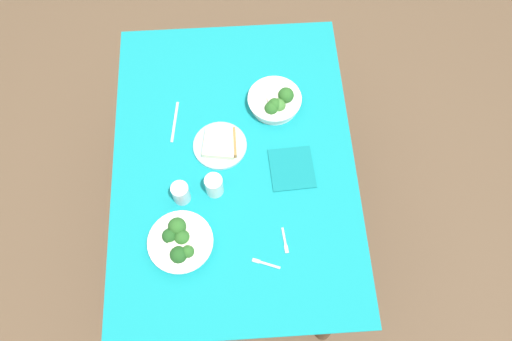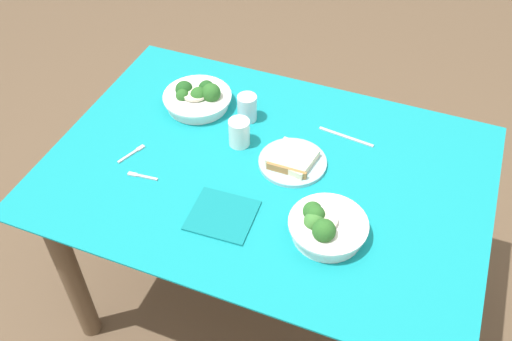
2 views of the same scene
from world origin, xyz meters
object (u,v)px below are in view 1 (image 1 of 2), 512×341
(water_glass_center, at_px, (214,185))
(broccoli_bowl_far, at_px, (180,242))
(fork_by_far_bowl, at_px, (285,242))
(table_knife_left, at_px, (175,122))
(broccoli_bowl_near, at_px, (276,102))
(napkin_folded_upper, at_px, (292,168))
(fork_by_near_bowl, at_px, (265,263))
(water_glass_side, at_px, (181,193))
(bread_side_plate, at_px, (220,145))

(water_glass_center, bearing_deg, broccoli_bowl_far, 148.43)
(water_glass_center, relative_size, fork_by_far_bowl, 0.94)
(broccoli_bowl_far, relative_size, table_knife_left, 1.25)
(broccoli_bowl_near, distance_m, napkin_folded_upper, 0.29)
(fork_by_near_bowl, bearing_deg, broccoli_bowl_far, 4.20)
(fork_by_near_bowl, xyz_separation_m, table_knife_left, (0.60, 0.32, -0.00))
(water_glass_side, bearing_deg, fork_by_far_bowl, -117.86)
(broccoli_bowl_far, distance_m, water_glass_side, 0.18)
(fork_by_far_bowl, bearing_deg, fork_by_near_bowl, -51.58)
(broccoli_bowl_near, distance_m, fork_by_far_bowl, 0.57)
(fork_by_far_bowl, distance_m, fork_by_near_bowl, 0.11)
(broccoli_bowl_near, relative_size, bread_side_plate, 1.03)
(bread_side_plate, bearing_deg, fork_by_near_bowl, -163.71)
(broccoli_bowl_far, xyz_separation_m, water_glass_center, (0.20, -0.13, 0.01))
(broccoli_bowl_near, height_order, water_glass_center, broccoli_bowl_near)
(broccoli_bowl_far, height_order, fork_by_far_bowl, broccoli_bowl_far)
(bread_side_plate, bearing_deg, broccoli_bowl_near, -53.40)
(water_glass_side, bearing_deg, napkin_folded_upper, -77.22)
(broccoli_bowl_near, height_order, bread_side_plate, broccoli_bowl_near)
(water_glass_center, distance_m, water_glass_side, 0.12)
(table_knife_left, bearing_deg, napkin_folded_upper, -110.73)
(broccoli_bowl_far, distance_m, table_knife_left, 0.51)
(napkin_folded_upper, bearing_deg, bread_side_plate, 66.87)
(broccoli_bowl_far, height_order, broccoli_bowl_near, broccoli_bowl_near)
(broccoli_bowl_far, bearing_deg, table_knife_left, 2.90)
(table_knife_left, relative_size, napkin_folded_upper, 1.04)
(bread_side_plate, bearing_deg, napkin_folded_upper, -113.13)
(water_glass_side, height_order, table_knife_left, water_glass_side)
(broccoli_bowl_near, distance_m, water_glass_center, 0.44)
(broccoli_bowl_far, distance_m, fork_by_near_bowl, 0.31)
(fork_by_near_bowl, height_order, napkin_folded_upper, napkin_folded_upper)
(broccoli_bowl_near, xyz_separation_m, water_glass_side, (-0.38, 0.38, 0.01))
(broccoli_bowl_far, xyz_separation_m, table_knife_left, (0.51, 0.03, -0.03))
(broccoli_bowl_near, bearing_deg, fork_by_far_bowl, 178.95)
(broccoli_bowl_near, xyz_separation_m, napkin_folded_upper, (-0.28, -0.04, -0.03))
(broccoli_bowl_far, xyz_separation_m, fork_by_far_bowl, (-0.01, -0.37, -0.03))
(napkin_folded_upper, bearing_deg, fork_by_near_bowl, 160.43)
(fork_by_far_bowl, height_order, fork_by_near_bowl, same)
(broccoli_bowl_near, bearing_deg, table_knife_left, 96.77)
(napkin_folded_upper, bearing_deg, water_glass_center, 103.61)
(broccoli_bowl_far, relative_size, bread_side_plate, 1.11)
(fork_by_near_bowl, bearing_deg, table_knife_left, -41.28)
(broccoli_bowl_far, bearing_deg, bread_side_plate, -21.35)
(bread_side_plate, height_order, table_knife_left, bread_side_plate)
(bread_side_plate, distance_m, water_glass_side, 0.26)
(bread_side_plate, distance_m, table_knife_left, 0.22)
(bread_side_plate, bearing_deg, fork_by_far_bowl, -151.67)
(bread_side_plate, height_order, fork_by_near_bowl, bread_side_plate)
(water_glass_center, height_order, napkin_folded_upper, water_glass_center)
(fork_by_far_bowl, bearing_deg, broccoli_bowl_far, -97.32)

